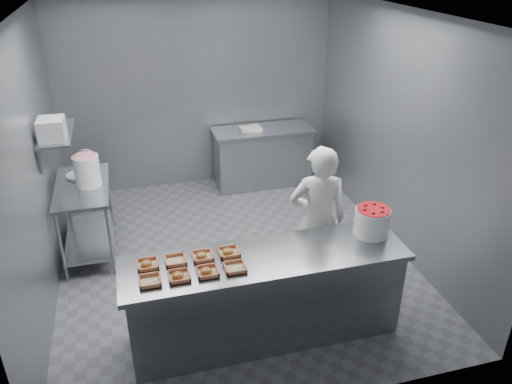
# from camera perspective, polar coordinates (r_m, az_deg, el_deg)

# --- Properties ---
(floor) EXTENTS (4.50, 4.50, 0.00)m
(floor) POSITION_cam_1_polar(r_m,az_deg,el_deg) (6.09, -2.54, -7.46)
(floor) COLOR #4C4C51
(floor) RESTS_ON ground
(ceiling) EXTENTS (4.50, 4.50, 0.00)m
(ceiling) POSITION_cam_1_polar(r_m,az_deg,el_deg) (5.07, -3.21, 19.68)
(ceiling) COLOR white
(ceiling) RESTS_ON wall_back
(wall_back) EXTENTS (4.00, 0.04, 2.80)m
(wall_back) POSITION_cam_1_polar(r_m,az_deg,el_deg) (7.53, -6.68, 11.01)
(wall_back) COLOR slate
(wall_back) RESTS_ON ground
(wall_left) EXTENTS (0.04, 4.50, 2.80)m
(wall_left) POSITION_cam_1_polar(r_m,az_deg,el_deg) (5.40, -24.02, 2.34)
(wall_left) COLOR slate
(wall_left) RESTS_ON ground
(wall_right) EXTENTS (0.04, 4.50, 2.80)m
(wall_right) POSITION_cam_1_polar(r_m,az_deg,el_deg) (6.14, 15.81, 6.51)
(wall_right) COLOR slate
(wall_right) RESTS_ON ground
(service_counter) EXTENTS (2.60, 0.70, 0.90)m
(service_counter) POSITION_cam_1_polar(r_m,az_deg,el_deg) (4.77, 1.07, -11.80)
(service_counter) COLOR slate
(service_counter) RESTS_ON ground
(prep_table) EXTENTS (0.60, 1.20, 0.90)m
(prep_table) POSITION_cam_1_polar(r_m,az_deg,el_deg) (6.23, -18.90, -1.81)
(prep_table) COLOR slate
(prep_table) RESTS_ON ground
(back_counter) EXTENTS (1.50, 0.60, 0.90)m
(back_counter) POSITION_cam_1_polar(r_m,az_deg,el_deg) (7.69, 0.76, 4.08)
(back_counter) COLOR slate
(back_counter) RESTS_ON ground
(wall_shelf) EXTENTS (0.35, 0.90, 0.03)m
(wall_shelf) POSITION_cam_1_polar(r_m,az_deg,el_deg) (5.88, -21.92, 6.23)
(wall_shelf) COLOR slate
(wall_shelf) RESTS_ON wall_left
(tray_0) EXTENTS (0.19, 0.18, 0.04)m
(tray_0) POSITION_cam_1_polar(r_m,az_deg,el_deg) (4.26, -12.03, -9.89)
(tray_0) COLOR tan
(tray_0) RESTS_ON service_counter
(tray_1) EXTENTS (0.19, 0.18, 0.06)m
(tray_1) POSITION_cam_1_polar(r_m,az_deg,el_deg) (4.27, -8.83, -9.46)
(tray_1) COLOR tan
(tray_1) RESTS_ON service_counter
(tray_2) EXTENTS (0.19, 0.18, 0.06)m
(tray_2) POSITION_cam_1_polar(r_m,az_deg,el_deg) (4.29, -5.62, -9.03)
(tray_2) COLOR tan
(tray_2) RESTS_ON service_counter
(tray_3) EXTENTS (0.19, 0.18, 0.04)m
(tray_3) POSITION_cam_1_polar(r_m,az_deg,el_deg) (4.33, -2.42, -8.60)
(tray_3) COLOR tan
(tray_3) RESTS_ON service_counter
(tray_4) EXTENTS (0.19, 0.18, 0.06)m
(tray_4) POSITION_cam_1_polar(r_m,az_deg,el_deg) (4.46, -12.31, -8.06)
(tray_4) COLOR tan
(tray_4) RESTS_ON service_counter
(tray_5) EXTENTS (0.19, 0.18, 0.04)m
(tray_5) POSITION_cam_1_polar(r_m,az_deg,el_deg) (4.47, -9.19, -7.70)
(tray_5) COLOR tan
(tray_5) RESTS_ON service_counter
(tray_6) EXTENTS (0.19, 0.18, 0.06)m
(tray_6) POSITION_cam_1_polar(r_m,az_deg,el_deg) (4.49, -6.17, -7.27)
(tray_6) COLOR tan
(tray_6) RESTS_ON service_counter
(tray_7) EXTENTS (0.19, 0.18, 0.06)m
(tray_7) POSITION_cam_1_polar(r_m,az_deg,el_deg) (4.52, -3.15, -6.86)
(tray_7) COLOR tan
(tray_7) RESTS_ON service_counter
(worker) EXTENTS (0.67, 0.50, 1.65)m
(worker) POSITION_cam_1_polar(r_m,az_deg,el_deg) (5.23, 7.05, -3.22)
(worker) COLOR silver
(worker) RESTS_ON ground
(strawberry_tub) EXTENTS (0.33, 0.33, 0.28)m
(strawberry_tub) POSITION_cam_1_polar(r_m,az_deg,el_deg) (4.87, 13.11, -3.20)
(strawberry_tub) COLOR white
(strawberry_tub) RESTS_ON service_counter
(glaze_bucket) EXTENTS (0.30, 0.29, 0.44)m
(glaze_bucket) POSITION_cam_1_polar(r_m,az_deg,el_deg) (5.99, -18.76, 2.40)
(glaze_bucket) COLOR white
(glaze_bucket) RESTS_ON prep_table
(bucket_lid) EXTENTS (0.40, 0.40, 0.02)m
(bucket_lid) POSITION_cam_1_polar(r_m,az_deg,el_deg) (6.34, -19.59, 1.81)
(bucket_lid) COLOR white
(bucket_lid) RESTS_ON prep_table
(rag) EXTENTS (0.14, 0.12, 0.02)m
(rag) POSITION_cam_1_polar(r_m,az_deg,el_deg) (6.31, -18.87, 1.78)
(rag) COLOR #CCB28C
(rag) RESTS_ON prep_table
(appliance) EXTENTS (0.27, 0.31, 0.23)m
(appliance) POSITION_cam_1_polar(r_m,az_deg,el_deg) (5.63, -22.31, 6.68)
(appliance) COLOR gray
(appliance) RESTS_ON wall_shelf
(paper_stack) EXTENTS (0.30, 0.22, 0.05)m
(paper_stack) POSITION_cam_1_polar(r_m,az_deg,el_deg) (7.48, -0.60, 7.26)
(paper_stack) COLOR silver
(paper_stack) RESTS_ON back_counter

